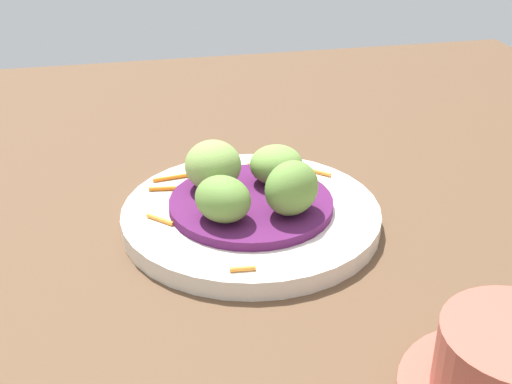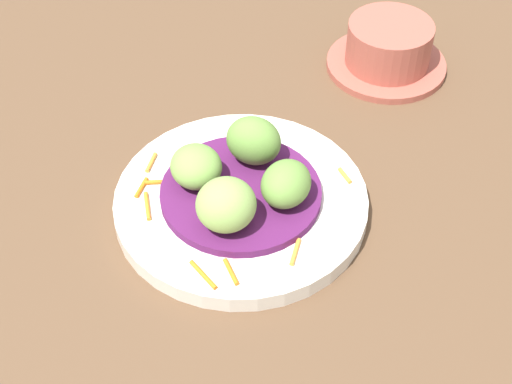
# 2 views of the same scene
# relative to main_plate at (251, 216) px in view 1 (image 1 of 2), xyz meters

# --- Properties ---
(table_surface) EXTENTS (1.10, 1.10, 0.02)m
(table_surface) POSITION_rel_main_plate_xyz_m (-0.01, -0.01, -0.02)
(table_surface) COLOR brown
(table_surface) RESTS_ON ground
(main_plate) EXTENTS (0.24, 0.24, 0.02)m
(main_plate) POSITION_rel_main_plate_xyz_m (0.00, 0.00, 0.00)
(main_plate) COLOR silver
(main_plate) RESTS_ON table_surface
(cabbage_bed) EXTENTS (0.15, 0.15, 0.01)m
(cabbage_bed) POSITION_rel_main_plate_xyz_m (0.00, -0.00, 0.01)
(cabbage_bed) COLOR #51194C
(cabbage_bed) RESTS_ON main_plate
(carrot_garnish) EXTENTS (0.19, 0.19, 0.00)m
(carrot_garnish) POSITION_rel_main_plate_xyz_m (0.04, 0.01, 0.01)
(carrot_garnish) COLOR orange
(carrot_garnish) RESTS_ON main_plate
(guac_scoop_left) EXTENTS (0.07, 0.07, 0.05)m
(guac_scoop_left) POSITION_rel_main_plate_xyz_m (-0.03, -0.03, 0.04)
(guac_scoop_left) COLOR olive
(guac_scoop_left) RESTS_ON cabbage_bed
(guac_scoop_center) EXTENTS (0.05, 0.05, 0.04)m
(guac_scoop_center) POSITION_rel_main_plate_xyz_m (0.03, -0.03, 0.04)
(guac_scoop_center) COLOR #759E47
(guac_scoop_center) RESTS_ON cabbage_bed
(guac_scoop_right) EXTENTS (0.06, 0.06, 0.05)m
(guac_scoop_right) POSITION_rel_main_plate_xyz_m (0.03, 0.03, 0.04)
(guac_scoop_right) COLOR #84A851
(guac_scoop_right) RESTS_ON cabbage_bed
(guac_scoop_back) EXTENTS (0.07, 0.07, 0.04)m
(guac_scoop_back) POSITION_rel_main_plate_xyz_m (-0.03, 0.03, 0.04)
(guac_scoop_back) COLOR olive
(guac_scoop_back) RESTS_ON cabbage_bed
(terracotta_bowl) EXTENTS (0.14, 0.14, 0.06)m
(terracotta_bowl) POSITION_rel_main_plate_xyz_m (-0.25, -0.11, 0.02)
(terracotta_bowl) COLOR #A85142
(terracotta_bowl) RESTS_ON table_surface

